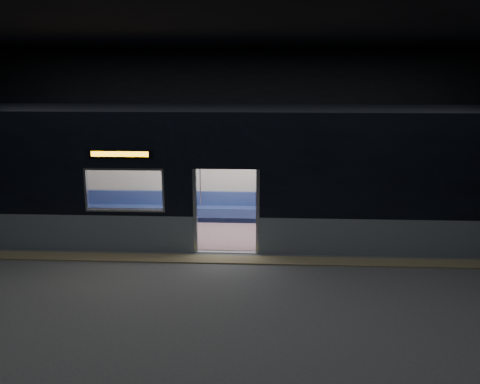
{
  "coord_description": "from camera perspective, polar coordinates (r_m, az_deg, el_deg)",
  "views": [
    {
      "loc": [
        0.93,
        -10.44,
        4.23
      ],
      "look_at": [
        0.26,
        2.3,
        1.21
      ],
      "focal_mm": 38.0,
      "sensor_mm": 36.0,
      "label": 1
    }
  ],
  "objects": [
    {
      "name": "passenger",
      "position": [
        14.4,
        3.6,
        -0.43
      ],
      "size": [
        0.41,
        0.7,
        1.4
      ],
      "rotation": [
        0.0,
        0.0,
        -0.01
      ],
      "color": "black",
      "rests_on": "metro_car"
    },
    {
      "name": "tactile_strip",
      "position": [
        11.81,
        -1.71,
        -7.6
      ],
      "size": [
        22.8,
        0.5,
        0.03
      ],
      "primitive_type": "cube",
      "color": "#8C7F59",
      "rests_on": "station_floor"
    },
    {
      "name": "station_envelope",
      "position": [
        10.49,
        -2.1,
        10.23
      ],
      "size": [
        24.0,
        14.0,
        5.0
      ],
      "color": "black",
      "rests_on": "station_floor"
    },
    {
      "name": "metro_car",
      "position": [
        13.23,
        -1.06,
        2.95
      ],
      "size": [
        18.0,
        3.04,
        3.35
      ],
      "color": "gray",
      "rests_on": "station_floor"
    },
    {
      "name": "transit_map",
      "position": [
        14.59,
        6.94,
        2.3
      ],
      "size": [
        0.96,
        0.03,
        0.62
      ],
      "primitive_type": "cube",
      "color": "white",
      "rests_on": "metro_car"
    },
    {
      "name": "handbag",
      "position": [
        14.2,
        3.7,
        -1.17
      ],
      "size": [
        0.32,
        0.29,
        0.14
      ],
      "primitive_type": "cube",
      "rotation": [
        0.0,
        0.0,
        -0.22
      ],
      "color": "black",
      "rests_on": "passenger"
    },
    {
      "name": "station_floor",
      "position": [
        11.3,
        -1.94,
        -8.68
      ],
      "size": [
        24.0,
        14.0,
        0.01
      ],
      "primitive_type": "cube",
      "color": "#47494C",
      "rests_on": "ground"
    }
  ]
}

